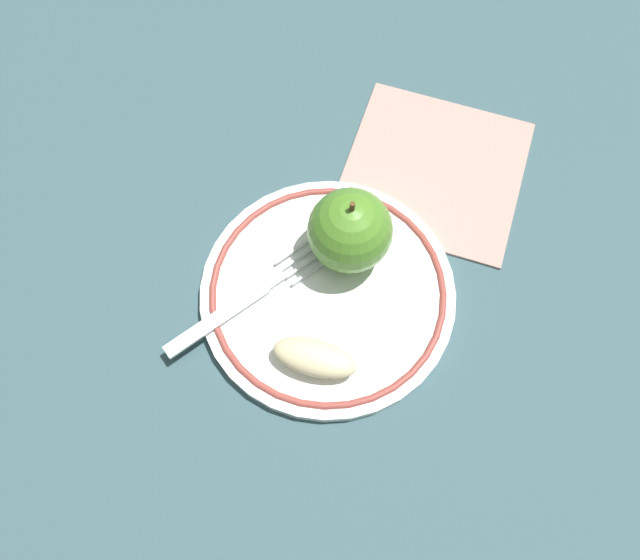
{
  "coord_description": "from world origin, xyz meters",
  "views": [
    {
      "loc": [
        -0.19,
        -0.0,
        0.5
      ],
      "look_at": [
        0.01,
        0.0,
        0.03
      ],
      "focal_mm": 35.0,
      "sensor_mm": 36.0,
      "label": 1
    }
  ],
  "objects_px": {
    "plate": "(320,292)",
    "apple_slice_front": "(311,358)",
    "napkin_folded": "(431,169)",
    "fork": "(249,295)",
    "apple_red_whole": "(346,231)"
  },
  "relations": [
    {
      "from": "plate",
      "to": "apple_slice_front",
      "type": "xyz_separation_m",
      "value": [
        -0.06,
        0.0,
        0.02
      ]
    },
    {
      "from": "plate",
      "to": "napkin_folded",
      "type": "relative_size",
      "value": 1.34
    },
    {
      "from": "apple_red_whole",
      "to": "napkin_folded",
      "type": "distance_m",
      "value": 0.13
    },
    {
      "from": "apple_slice_front",
      "to": "fork",
      "type": "relative_size",
      "value": 0.45
    },
    {
      "from": "apple_red_whole",
      "to": "apple_slice_front",
      "type": "distance_m",
      "value": 0.11
    },
    {
      "from": "plate",
      "to": "apple_slice_front",
      "type": "distance_m",
      "value": 0.06
    },
    {
      "from": "apple_slice_front",
      "to": "apple_red_whole",
      "type": "bearing_deg",
      "value": 89.36
    },
    {
      "from": "apple_slice_front",
      "to": "napkin_folded",
      "type": "xyz_separation_m",
      "value": [
        0.19,
        -0.1,
        -0.02
      ]
    },
    {
      "from": "apple_red_whole",
      "to": "fork",
      "type": "xyz_separation_m",
      "value": [
        -0.05,
        0.08,
        -0.03
      ]
    },
    {
      "from": "plate",
      "to": "apple_slice_front",
      "type": "height_order",
      "value": "apple_slice_front"
    },
    {
      "from": "fork",
      "to": "napkin_folded",
      "type": "bearing_deg",
      "value": 1.95
    },
    {
      "from": "fork",
      "to": "napkin_folded",
      "type": "xyz_separation_m",
      "value": [
        0.14,
        -0.16,
        -0.01
      ]
    },
    {
      "from": "apple_slice_front",
      "to": "napkin_folded",
      "type": "distance_m",
      "value": 0.22
    },
    {
      "from": "apple_red_whole",
      "to": "apple_slice_front",
      "type": "relative_size",
      "value": 1.16
    },
    {
      "from": "apple_red_whole",
      "to": "napkin_folded",
      "type": "xyz_separation_m",
      "value": [
        0.09,
        -0.08,
        -0.05
      ]
    }
  ]
}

